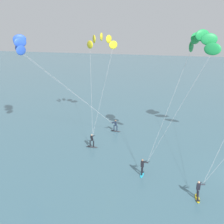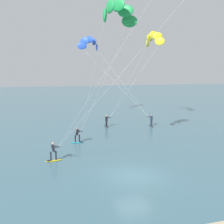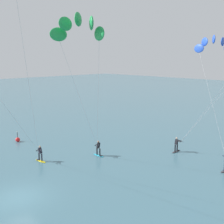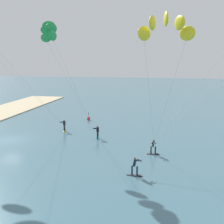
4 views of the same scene
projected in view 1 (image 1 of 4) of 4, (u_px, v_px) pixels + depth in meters
kitesurfer_nearshore at (25, 49)px, 34.73m from camera, size 9.24×12.22×13.30m
kitesurfer_far_out at (101, 46)px, 39.47m from camera, size 8.37×4.35×13.36m
kitesurfer_downwind at (199, 48)px, 27.58m from camera, size 6.07×6.62×13.95m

